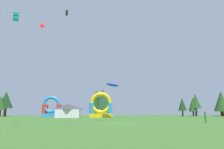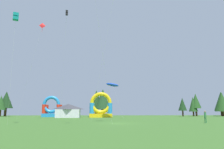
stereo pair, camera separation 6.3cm
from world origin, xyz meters
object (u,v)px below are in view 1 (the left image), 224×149
at_px(person_midfield, 205,116).
at_px(kite_teal_box, 16,17).
at_px(kite_black_box, 67,13).
at_px(inflatable_blue_arch, 101,109).
at_px(inflatable_orange_dome, 52,110).
at_px(festival_tent, 68,111).
at_px(kite_blue_parafoil, 112,85).
at_px(kite_red_diamond, 42,26).

bearing_deg(person_midfield, kite_teal_box, -129.83).
bearing_deg(kite_black_box, inflatable_blue_arch, 55.80).
height_order(person_midfield, inflatable_orange_dome, inflatable_orange_dome).
distance_m(kite_black_box, festival_tent, 25.73).
bearing_deg(kite_blue_parafoil, kite_teal_box, -117.67).
bearing_deg(kite_blue_parafoil, festival_tent, 160.22).
relative_size(kite_teal_box, kite_blue_parafoil, 1.61).
bearing_deg(festival_tent, inflatable_orange_dome, 130.17).
bearing_deg(person_midfield, kite_blue_parafoil, 159.77).
relative_size(person_midfield, festival_tent, 0.29).
bearing_deg(person_midfield, kite_black_box, -174.48).
distance_m(kite_teal_box, person_midfield, 31.04).
height_order(kite_blue_parafoil, inflatable_blue_arch, kite_blue_parafoil).
bearing_deg(inflatable_orange_dome, inflatable_blue_arch, -18.67).
distance_m(kite_black_box, kite_blue_parafoil, 21.26).
distance_m(kite_teal_box, kite_blue_parafoil, 32.38).
bearing_deg(festival_tent, person_midfield, -48.78).
distance_m(kite_blue_parafoil, person_midfield, 28.26).
bearing_deg(kite_red_diamond, kite_teal_box, -86.18).
distance_m(kite_red_diamond, inflatable_blue_arch, 27.86).
relative_size(kite_blue_parafoil, person_midfield, 5.10).
relative_size(kite_teal_box, kite_red_diamond, 0.73).
bearing_deg(kite_blue_parafoil, inflatable_blue_arch, 115.09).
xyz_separation_m(kite_black_box, kite_red_diamond, (-4.41, -4.82, -5.36)).
distance_m(kite_black_box, kite_red_diamond, 8.45).
height_order(inflatable_orange_dome, festival_tent, inflatable_orange_dome).
height_order(kite_black_box, kite_blue_parafoil, kite_black_box).
distance_m(person_midfield, festival_tent, 37.63).
distance_m(inflatable_orange_dome, festival_tent, 9.27).
relative_size(kite_black_box, kite_red_diamond, 1.26).
height_order(kite_black_box, festival_tent, kite_black_box).
distance_m(inflatable_blue_arch, festival_tent, 9.21).
height_order(kite_blue_parafoil, festival_tent, kite_blue_parafoil).
height_order(inflatable_blue_arch, festival_tent, inflatable_blue_arch).
xyz_separation_m(kite_black_box, kite_blue_parafoil, (11.51, 6.26, -16.74)).
height_order(kite_black_box, kite_teal_box, kite_black_box).
bearing_deg(kite_blue_parafoil, inflatable_orange_dome, 147.58).
height_order(kite_teal_box, inflatable_orange_dome, kite_teal_box).
xyz_separation_m(kite_teal_box, kite_blue_parafoil, (14.78, 28.19, -5.98)).
bearing_deg(kite_teal_box, kite_black_box, 81.52).
xyz_separation_m(kite_black_box, kite_teal_box, (-3.27, -21.93, -10.76)).
xyz_separation_m(kite_red_diamond, inflatable_orange_dome, (-1.97, 22.45, -17.74)).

